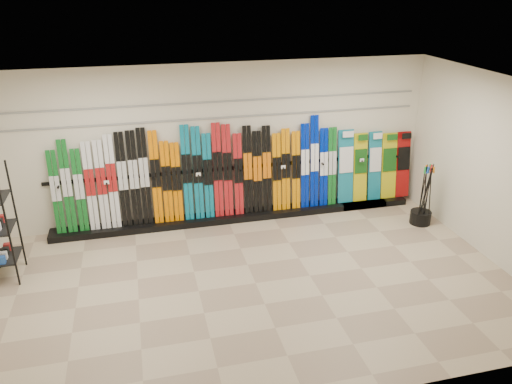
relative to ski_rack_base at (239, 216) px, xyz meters
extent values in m
plane|color=gray|center=(-0.22, -2.28, -0.06)|extent=(8.00, 8.00, 0.00)
plane|color=beige|center=(-0.22, 0.22, 1.44)|extent=(8.00, 0.00, 8.00)
plane|color=beige|center=(3.78, -2.28, 1.44)|extent=(0.00, 5.00, 5.00)
plane|color=silver|center=(-0.22, -2.28, 2.94)|extent=(8.00, 8.00, 0.00)
cube|color=black|center=(0.00, 0.00, 0.00)|extent=(8.00, 0.40, 0.12)
cube|color=#116220|center=(-3.28, 0.04, 0.82)|extent=(0.17, 0.19, 1.52)
cube|color=#116220|center=(-3.09, 0.05, 0.91)|extent=(0.17, 0.21, 1.70)
cube|color=#116220|center=(-2.89, 0.04, 0.82)|extent=(0.17, 0.19, 1.52)
cube|color=silver|center=(-2.70, 0.04, 0.87)|extent=(0.17, 0.21, 1.63)
cube|color=silver|center=(-2.50, 0.05, 0.88)|extent=(0.17, 0.21, 1.64)
cube|color=silver|center=(-2.31, 0.05, 0.92)|extent=(0.17, 0.22, 1.73)
cube|color=black|center=(-2.12, 0.05, 0.94)|extent=(0.17, 0.22, 1.76)
cube|color=black|center=(-1.93, 0.05, 0.95)|extent=(0.17, 0.22, 1.77)
cube|color=black|center=(-1.74, 0.06, 0.96)|extent=(0.17, 0.23, 1.81)
cube|color=orange|center=(-1.54, 0.05, 0.93)|extent=(0.17, 0.22, 1.74)
cube|color=orange|center=(-1.35, 0.04, 0.83)|extent=(0.17, 0.20, 1.54)
cube|color=orange|center=(-1.16, 0.04, 0.81)|extent=(0.17, 0.19, 1.50)
cube|color=#096B86|center=(-0.97, 0.06, 0.96)|extent=(0.17, 0.23, 1.81)
cube|color=#096B86|center=(-0.77, 0.05, 0.94)|extent=(0.17, 0.22, 1.77)
cube|color=#096B86|center=(-0.57, 0.04, 0.87)|extent=(0.17, 0.21, 1.63)
cube|color=#AE171C|center=(-0.39, 0.06, 0.96)|extent=(0.17, 0.23, 1.81)
cube|color=#AE171C|center=(-0.20, 0.05, 0.94)|extent=(0.17, 0.22, 1.77)
cube|color=#AE171C|center=(0.01, 0.04, 0.85)|extent=(0.17, 0.20, 1.59)
cube|color=black|center=(0.20, 0.05, 0.92)|extent=(0.17, 0.22, 1.72)
cube|color=black|center=(0.38, 0.04, 0.86)|extent=(0.17, 0.20, 1.60)
cube|color=black|center=(0.57, 0.05, 0.91)|extent=(0.17, 0.21, 1.69)
cube|color=orange|center=(0.77, 0.04, 0.83)|extent=(0.17, 0.19, 1.53)
cube|color=orange|center=(0.95, 0.04, 0.87)|extent=(0.17, 0.20, 1.61)
cube|color=orange|center=(1.16, 0.04, 0.83)|extent=(0.17, 0.20, 1.55)
cube|color=#001CA8|center=(1.35, 0.05, 0.90)|extent=(0.17, 0.21, 1.68)
cube|color=#001CA8|center=(1.54, 0.06, 0.97)|extent=(0.17, 0.23, 1.83)
cube|color=#001CA8|center=(1.74, 0.04, 0.84)|extent=(0.17, 0.20, 1.57)
cube|color=#116220|center=(1.92, 0.04, 0.85)|extent=(0.17, 0.20, 1.57)
cube|color=#14728C|center=(2.23, 0.07, 0.80)|extent=(0.33, 0.23, 1.49)
cube|color=gold|center=(2.54, 0.07, 0.76)|extent=(0.29, 0.22, 1.40)
cube|color=#14728C|center=(2.87, 0.07, 0.76)|extent=(0.28, 0.22, 1.41)
cube|color=gold|center=(3.19, 0.07, 0.74)|extent=(0.33, 0.21, 1.36)
cube|color=#990C0C|center=(3.51, 0.07, 0.74)|extent=(0.30, 0.21, 1.37)
cylinder|color=black|center=(3.35, -1.03, 0.07)|extent=(0.39, 0.39, 0.25)
cylinder|color=black|center=(3.34, -1.16, 0.55)|extent=(0.10, 0.14, 1.17)
cylinder|color=black|center=(3.32, -1.04, 0.55)|extent=(0.10, 0.07, 1.18)
cylinder|color=black|center=(3.31, -1.13, 0.55)|extent=(0.09, 0.05, 1.18)
cylinder|color=black|center=(3.41, -1.01, 0.55)|extent=(0.09, 0.12, 1.18)
cylinder|color=black|center=(3.42, -1.05, 0.55)|extent=(0.16, 0.10, 1.17)
cylinder|color=black|center=(3.40, -1.16, 0.55)|extent=(0.13, 0.02, 1.18)
cylinder|color=black|center=(3.29, -1.15, 0.55)|extent=(0.14, 0.08, 1.18)
cylinder|color=black|center=(3.24, -1.13, 0.55)|extent=(0.03, 0.03, 1.18)
cylinder|color=black|center=(3.32, -1.12, 0.55)|extent=(0.08, 0.07, 1.18)
cube|color=gray|center=(-0.22, 0.20, 1.94)|extent=(7.60, 0.02, 0.03)
cube|color=gray|center=(-0.22, 0.20, 2.24)|extent=(7.60, 0.02, 0.03)
camera|label=1|loc=(-1.79, -8.64, 4.30)|focal=35.00mm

